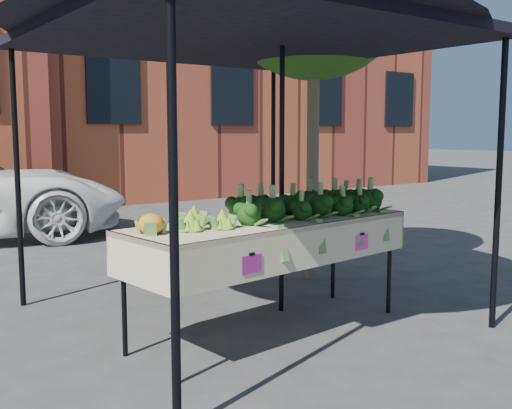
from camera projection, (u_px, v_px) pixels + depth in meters
name	position (u px, v px, depth m)	size (l,w,h in m)	color
ground	(259.00, 340.00, 4.56)	(90.00, 90.00, 0.00)	#2E2E30
table	(271.00, 276.00, 4.69)	(2.47, 1.04, 0.90)	#BCB08E
canopy	(243.00, 157.00, 5.00)	(3.16, 3.16, 2.74)	black
broccoli_heap	(307.00, 200.00, 4.87)	(1.59, 0.56, 0.25)	black
romanesco_cluster	(198.00, 215.00, 4.23)	(0.42, 0.46, 0.19)	#9EB732
cauliflower_pair	(151.00, 222.00, 3.97)	(0.19, 0.19, 0.17)	orange
street_tree	(313.00, 105.00, 6.27)	(1.89, 1.89, 3.72)	#1E4C14
building_right	(199.00, 44.00, 18.16)	(12.00, 8.00, 8.50)	maroon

